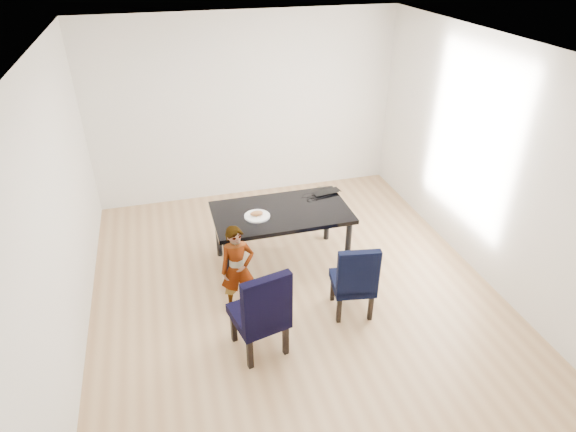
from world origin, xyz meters
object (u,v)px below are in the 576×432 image
object	(u,v)px
chair_left	(258,308)
child	(237,269)
plate	(257,216)
laptop	(325,191)
dining_table	(281,237)
chair_right	(353,277)

from	to	relation	value
chair_left	child	xyz separation A→B (m)	(-0.08, 0.66, 0.01)
child	plate	distance (m)	0.73
child	laptop	bearing A→B (deg)	33.34
dining_table	plate	size ratio (longest dim) A/B	5.39
child	plate	bearing A→B (deg)	56.07
chair_left	child	distance (m)	0.66
chair_left	chair_right	distance (m)	1.11
child	chair_right	bearing A→B (deg)	-21.80
chair_right	plate	world-z (taller)	chair_right
laptop	plate	bearing A→B (deg)	13.49
plate	laptop	bearing A→B (deg)	21.69
chair_left	child	size ratio (longest dim) A/B	0.99
chair_right	dining_table	bearing A→B (deg)	125.38
plate	laptop	world-z (taller)	laptop
dining_table	chair_left	world-z (taller)	chair_left
dining_table	laptop	world-z (taller)	laptop
dining_table	child	bearing A→B (deg)	-135.08
dining_table	laptop	bearing A→B (deg)	26.29
chair_right	chair_left	bearing A→B (deg)	-156.46
plate	dining_table	bearing A→B (deg)	10.77
dining_table	chair_right	size ratio (longest dim) A/B	1.80
chair_right	child	world-z (taller)	child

